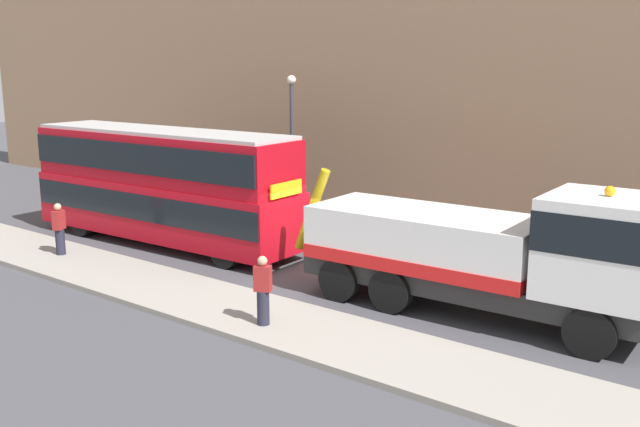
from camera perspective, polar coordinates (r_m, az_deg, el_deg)
name	(u,v)px	position (r m, az deg, el deg)	size (l,w,h in m)	color
ground_plane	(316,271)	(22.11, -0.32, -4.66)	(120.00, 120.00, 0.00)	#424247
near_kerb	(218,305)	(19.12, -8.14, -7.28)	(60.00, 2.80, 0.15)	gray
building_facade	(439,14)	(27.39, 9.51, 15.50)	(60.00, 1.50, 16.00)	#9E7A5B
recovery_tow_truck	(490,250)	(18.28, 13.45, -2.88)	(10.19, 2.97, 3.67)	#2D2D2D
double_decker_bus	(163,182)	(25.62, -12.48, 2.51)	(11.12, 2.96, 4.06)	#B70C19
pedestrian_onlooker	(59,230)	(24.76, -20.14, -1.22)	(0.40, 0.47, 1.71)	#232333
pedestrian_bystander	(263,291)	(17.19, -4.59, -6.23)	(0.47, 0.41, 1.71)	#232333
street_lamp	(292,135)	(28.62, -2.27, 6.28)	(0.36, 0.36, 5.83)	#38383D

